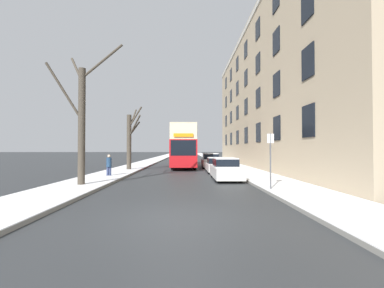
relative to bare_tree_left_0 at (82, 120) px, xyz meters
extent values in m
plane|color=#303335|center=(5.32, -6.26, -3.59)|extent=(320.00, 320.00, 0.00)
cube|color=gray|center=(-0.20, 46.74, -3.53)|extent=(3.05, 130.00, 0.13)
cube|color=white|center=(-0.20, 46.74, -3.45)|extent=(3.02, 130.00, 0.03)
cube|color=gray|center=(10.84, 46.74, -3.53)|extent=(3.05, 130.00, 0.13)
cube|color=white|center=(10.84, 46.74, -3.45)|extent=(3.02, 130.00, 0.03)
cube|color=tan|center=(16.87, 15.04, 4.55)|extent=(9.00, 39.53, 16.29)
cube|color=black|center=(12.34, 0.13, -0.01)|extent=(0.08, 1.40, 1.80)
cube|color=black|center=(12.34, 5.10, -0.01)|extent=(0.08, 1.40, 1.80)
cube|color=black|center=(12.34, 10.07, -0.01)|extent=(0.08, 1.40, 1.80)
cube|color=black|center=(12.34, 15.04, -0.01)|extent=(0.08, 1.40, 1.80)
cube|color=black|center=(12.34, 20.01, -0.01)|extent=(0.08, 1.40, 1.80)
cube|color=black|center=(12.34, 24.98, -0.01)|extent=(0.08, 1.40, 1.80)
cube|color=black|center=(12.34, 29.95, -0.01)|extent=(0.08, 1.40, 1.80)
cube|color=black|center=(12.34, 0.13, 3.25)|extent=(0.08, 1.40, 1.80)
cube|color=black|center=(12.34, 5.10, 3.25)|extent=(0.08, 1.40, 1.80)
cube|color=black|center=(12.34, 10.07, 3.25)|extent=(0.08, 1.40, 1.80)
cube|color=black|center=(12.34, 15.04, 3.25)|extent=(0.08, 1.40, 1.80)
cube|color=black|center=(12.34, 20.01, 3.25)|extent=(0.08, 1.40, 1.80)
cube|color=black|center=(12.34, 24.98, 3.25)|extent=(0.08, 1.40, 1.80)
cube|color=black|center=(12.34, 29.95, 3.25)|extent=(0.08, 1.40, 1.80)
cube|color=black|center=(12.34, 0.13, 6.51)|extent=(0.08, 1.40, 1.80)
cube|color=black|center=(12.34, 5.10, 6.51)|extent=(0.08, 1.40, 1.80)
cube|color=black|center=(12.34, 10.07, 6.51)|extent=(0.08, 1.40, 1.80)
cube|color=black|center=(12.34, 15.04, 6.51)|extent=(0.08, 1.40, 1.80)
cube|color=black|center=(12.34, 20.01, 6.51)|extent=(0.08, 1.40, 1.80)
cube|color=black|center=(12.34, 24.98, 6.51)|extent=(0.08, 1.40, 1.80)
cube|color=black|center=(12.34, 29.95, 6.51)|extent=(0.08, 1.40, 1.80)
cube|color=black|center=(12.34, 10.07, 9.77)|extent=(0.08, 1.40, 1.80)
cube|color=black|center=(12.34, 15.04, 9.77)|extent=(0.08, 1.40, 1.80)
cube|color=black|center=(12.34, 20.01, 9.77)|extent=(0.08, 1.40, 1.80)
cube|color=black|center=(12.34, 24.98, 9.77)|extent=(0.08, 1.40, 1.80)
cube|color=black|center=(12.34, 29.95, 9.77)|extent=(0.08, 1.40, 1.80)
cube|color=beige|center=(12.33, 15.04, 12.18)|extent=(0.12, 38.74, 0.44)
cylinder|color=#423A30|center=(0.02, -0.01, -0.40)|extent=(0.37, 0.37, 6.38)
cylinder|color=#423A30|center=(1.06, 0.09, 3.22)|extent=(2.19, 0.35, 1.99)
cylinder|color=#423A30|center=(-0.77, -0.34, 1.44)|extent=(1.73, 0.81, 2.93)
cylinder|color=#423A30|center=(-0.55, 0.65, 2.92)|extent=(1.30, 1.47, 1.79)
cylinder|color=#423A30|center=(0.24, 10.20, -0.97)|extent=(0.42, 0.42, 5.24)
cylinder|color=#423A30|center=(0.54, 11.13, 0.40)|extent=(0.78, 1.98, 1.63)
cylinder|color=#423A30|center=(0.83, 10.07, 1.42)|extent=(1.34, 0.42, 1.94)
cylinder|color=#423A30|center=(0.90, 9.35, 0.49)|extent=(1.50, 1.87, 1.91)
cylinder|color=#423A30|center=(0.41, 10.95, 1.31)|extent=(0.52, 1.63, 2.13)
cube|color=red|center=(5.33, 15.00, -1.96)|extent=(2.56, 11.22, 2.60)
cube|color=beige|center=(5.33, 15.00, 0.06)|extent=(2.51, 11.00, 1.44)
cube|color=beige|center=(5.33, 15.00, 0.84)|extent=(2.51, 11.00, 0.12)
cube|color=black|center=(5.33, 15.00, -1.45)|extent=(2.59, 9.88, 1.35)
cube|color=black|center=(5.33, 15.00, 0.14)|extent=(2.59, 9.88, 1.10)
cube|color=black|center=(5.33, 9.41, -1.45)|extent=(2.30, 0.06, 1.42)
cube|color=orange|center=(5.33, 9.40, -0.30)|extent=(1.79, 0.05, 0.32)
cylinder|color=black|center=(4.22, 11.63, -3.07)|extent=(0.30, 1.05, 1.05)
cylinder|color=black|center=(6.44, 11.63, -3.07)|extent=(0.30, 1.05, 1.05)
cylinder|color=black|center=(4.22, 18.14, -3.07)|extent=(0.30, 1.05, 1.05)
cylinder|color=black|center=(6.44, 18.14, -3.07)|extent=(0.30, 1.05, 1.05)
cube|color=silver|center=(8.24, 3.29, -3.08)|extent=(1.73, 4.53, 0.69)
cube|color=black|center=(8.24, 3.47, -2.47)|extent=(1.49, 2.26, 0.52)
cube|color=white|center=(8.24, 3.47, -2.18)|extent=(1.46, 2.15, 0.07)
cube|color=white|center=(8.24, 1.69, -2.70)|extent=(1.56, 1.18, 0.06)
cylinder|color=black|center=(7.49, 1.93, -3.28)|extent=(0.20, 0.64, 0.64)
cylinder|color=black|center=(9.00, 1.93, -3.28)|extent=(0.20, 0.64, 0.64)
cylinder|color=black|center=(7.49, 4.65, -3.28)|extent=(0.20, 0.64, 0.64)
cylinder|color=black|center=(9.00, 4.65, -3.28)|extent=(0.20, 0.64, 0.64)
cube|color=silver|center=(8.24, 8.44, -3.13)|extent=(1.75, 4.06, 0.58)
cube|color=black|center=(8.24, 8.60, -2.59)|extent=(1.50, 2.03, 0.51)
cube|color=white|center=(8.24, 8.60, -2.31)|extent=(1.47, 1.93, 0.05)
cube|color=white|center=(8.24, 7.00, -2.82)|extent=(1.57, 1.06, 0.04)
cylinder|color=black|center=(7.48, 7.22, -3.29)|extent=(0.20, 0.62, 0.62)
cylinder|color=black|center=(9.00, 7.22, -3.29)|extent=(0.20, 0.62, 0.62)
cylinder|color=black|center=(7.48, 9.65, -3.29)|extent=(0.20, 0.62, 0.62)
cylinder|color=black|center=(9.00, 9.65, -3.29)|extent=(0.20, 0.62, 0.62)
cube|color=silver|center=(8.24, 14.18, -3.07)|extent=(1.86, 4.56, 0.72)
cube|color=black|center=(8.24, 14.37, -2.41)|extent=(1.60, 2.28, 0.60)
cube|color=white|center=(8.24, 14.37, -2.07)|extent=(1.56, 2.17, 0.07)
cube|color=white|center=(8.24, 12.57, -2.68)|extent=(1.67, 1.19, 0.06)
cylinder|color=black|center=(7.42, 12.82, -3.29)|extent=(0.20, 0.62, 0.62)
cylinder|color=black|center=(9.06, 12.82, -3.29)|extent=(0.20, 0.62, 0.62)
cylinder|color=black|center=(7.42, 15.55, -3.29)|extent=(0.20, 0.62, 0.62)
cylinder|color=black|center=(9.06, 15.55, -3.29)|extent=(0.20, 0.62, 0.62)
cylinder|color=navy|center=(0.02, 4.52, -3.21)|extent=(0.17, 0.17, 0.76)
cylinder|color=navy|center=(0.18, 4.56, -3.21)|extent=(0.17, 0.17, 0.76)
cylinder|color=navy|center=(0.10, 4.54, -2.50)|extent=(0.36, 0.36, 0.67)
sphere|color=beige|center=(0.10, 4.54, -2.06)|extent=(0.21, 0.21, 0.21)
cylinder|color=#4C4F54|center=(9.62, -1.74, -2.20)|extent=(0.07, 0.07, 2.80)
cube|color=silver|center=(9.62, -1.76, -1.05)|extent=(0.32, 0.02, 0.44)
camera|label=1|loc=(5.67, -13.82, -1.55)|focal=24.00mm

